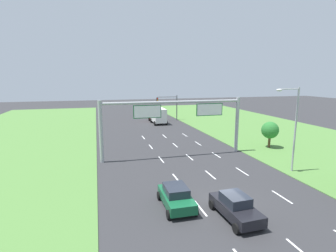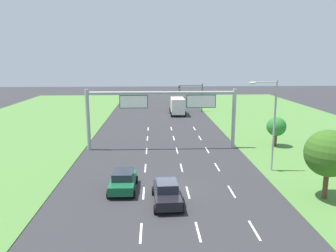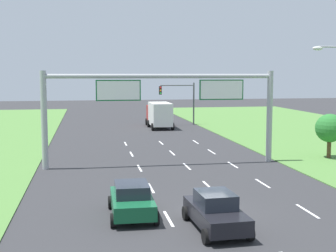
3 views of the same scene
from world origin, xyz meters
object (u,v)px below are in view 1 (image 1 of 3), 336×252
at_px(car_near_red, 235,207).
at_px(sign_gantry, 175,116).
at_px(traffic_light_mast, 169,103).
at_px(street_lamp, 293,122).
at_px(roadside_tree_mid, 270,130).
at_px(box_truck, 158,115).
at_px(car_lead_silver, 176,197).

relative_size(car_near_red, sign_gantry, 0.26).
relative_size(traffic_light_mast, street_lamp, 0.66).
distance_m(car_near_red, traffic_light_mast, 42.07).
relative_size(sign_gantry, roadside_tree_mid, 4.79).
bearing_deg(box_truck, roadside_tree_mid, -66.84).
relative_size(box_truck, street_lamp, 0.85).
distance_m(car_lead_silver, roadside_tree_mid, 21.29).
xyz_separation_m(traffic_light_mast, street_lamp, (3.03, -34.88, 1.21)).
height_order(traffic_light_mast, street_lamp, street_lamp).
bearing_deg(box_truck, traffic_light_mast, 41.43).
distance_m(car_near_red, car_lead_silver, 4.24).
height_order(car_lead_silver, street_lamp, street_lamp).
bearing_deg(car_near_red, box_truck, 82.37).
xyz_separation_m(car_lead_silver, street_lamp, (13.16, 4.01, 4.27)).
height_order(car_lead_silver, roadside_tree_mid, roadside_tree_mid).
relative_size(car_lead_silver, street_lamp, 0.48).
bearing_deg(car_lead_silver, sign_gantry, 74.46).
relative_size(car_lead_silver, box_truck, 0.57).
bearing_deg(street_lamp, traffic_light_mast, 94.96).
distance_m(sign_gantry, roadside_tree_mid, 13.74).
xyz_separation_m(box_truck, street_lamp, (6.21, -32.04, 3.36)).
xyz_separation_m(sign_gantry, roadside_tree_mid, (13.51, 0.43, -2.47)).
bearing_deg(roadside_tree_mid, traffic_light_mast, 104.83).
height_order(street_lamp, roadside_tree_mid, street_lamp).
bearing_deg(street_lamp, car_lead_silver, -163.04).
xyz_separation_m(car_lead_silver, traffic_light_mast, (10.13, 38.89, 3.06)).
height_order(car_near_red, street_lamp, street_lamp).
bearing_deg(sign_gantry, car_lead_silver, -106.41).
bearing_deg(car_near_red, traffic_light_mast, 78.39).
xyz_separation_m(car_near_red, car_lead_silver, (-3.41, 2.53, -0.00)).
distance_m(car_lead_silver, box_truck, 36.73).
bearing_deg(car_lead_silver, traffic_light_mast, 76.27).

